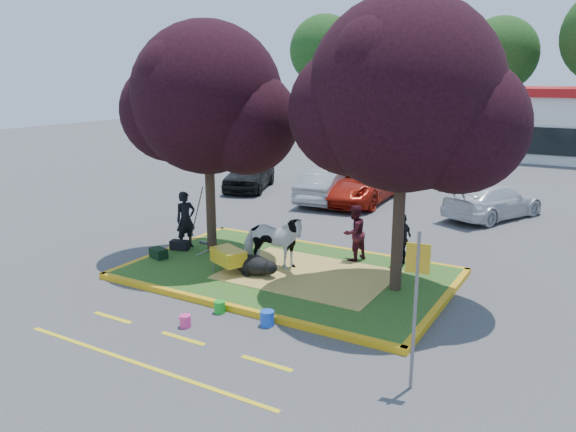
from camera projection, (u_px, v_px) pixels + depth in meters
The scene contains 31 objects.
ground at pixel (288, 276), 14.86m from camera, with size 90.00×90.00×0.00m, color #424244.
median_island at pixel (288, 273), 14.84m from camera, with size 8.00×5.00×0.15m, color #234F18.
curb_near at pixel (230, 307), 12.68m from camera, with size 8.30×0.16×0.15m, color gold.
curb_far at pixel (330, 248), 17.00m from camera, with size 8.30×0.16×0.15m, color gold.
curb_left at pixel (170, 250), 16.83m from camera, with size 0.16×5.30×0.15m, color gold.
curb_right at pixel (441, 304), 12.85m from camera, with size 0.16×5.30×0.15m, color gold.
straw_bedding at pixel (308, 275), 14.53m from camera, with size 4.20×3.00×0.01m, color #C7B352.
tree_purple_left at pixel (207, 105), 15.47m from camera, with size 5.06×4.20×6.51m.
tree_purple_right at pixel (405, 103), 12.47m from camera, with size 5.30×4.40×6.82m.
fire_lane_stripe_a at pixel (113, 318), 12.31m from camera, with size 1.10×0.12×0.01m, color yellow.
fire_lane_stripe_b at pixel (183, 338), 11.34m from camera, with size 1.10×0.12×0.01m, color yellow.
fire_lane_stripe_c at pixel (267, 363), 10.36m from camera, with size 1.10×0.12×0.01m, color yellow.
fire_lane_long at pixel (140, 364), 10.33m from camera, with size 6.00×0.10×0.01m, color yellow.
retail_building at pixel (528, 121), 36.79m from camera, with size 20.40×8.40×4.40m.
treeline at pixel (543, 41), 43.89m from camera, with size 46.58×7.80×14.63m.
cow at pixel (272, 242), 14.84m from camera, with size 0.80×1.75×1.48m, color white.
calf at pixel (253, 265), 14.53m from camera, with size 1.16×0.66×0.50m, color black.
handler at pixel (186, 220), 16.69m from camera, with size 0.62×0.40×1.69m, color black.
visitor_a at pixel (354, 233), 15.52m from camera, with size 0.76×0.59×1.57m, color #43131E.
visitor_b at pixel (402, 239), 15.15m from camera, with size 0.84×0.35×1.44m, color black.
wheelbarrow at pixel (229, 257), 14.56m from camera, with size 1.70×0.90×0.65m.
gear_bag_dark at pixel (180, 245), 16.60m from camera, with size 0.54×0.29×0.27m, color black.
gear_bag_green at pixel (159, 253), 15.84m from camera, with size 0.52×0.32×0.28m, color black.
sign_post at pixel (416, 293), 9.13m from camera, with size 0.39×0.10×2.77m.
bucket_green at pixel (220, 307), 12.54m from camera, with size 0.25×0.25×0.27m, color green.
bucket_pink at pixel (185, 321), 11.84m from camera, with size 0.25×0.25×0.26m, color #F7368D.
bucket_blue at pixel (267, 318), 11.90m from camera, with size 0.31×0.31×0.33m, color blue.
car_black at pixel (250, 173), 26.07m from camera, with size 1.76×4.38×1.49m, color black.
car_silver at pixel (326, 185), 23.43m from camera, with size 1.47×4.21×1.39m, color #94979B.
car_red at pixel (358, 183), 23.48m from camera, with size 2.53×5.49×1.53m, color #A61B0D.
car_white at pixel (493, 201), 20.77m from camera, with size 1.81×4.45×1.29m, color silver.
Camera 1 is at (7.06, -12.11, 5.18)m, focal length 35.00 mm.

